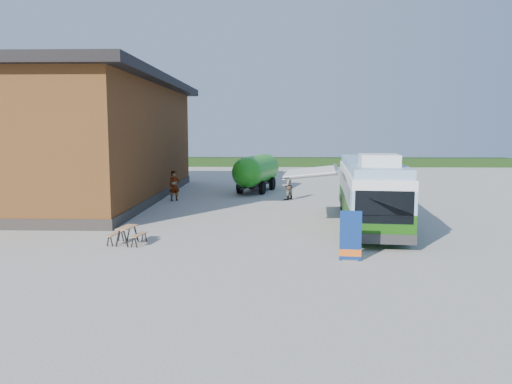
{
  "coord_description": "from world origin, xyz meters",
  "views": [
    {
      "loc": [
        0.36,
        -20.76,
        4.33
      ],
      "look_at": [
        -0.38,
        2.41,
        1.4
      ],
      "focal_mm": 35.0,
      "sensor_mm": 36.0,
      "label": 1
    }
  ],
  "objects_px": {
    "banner": "(350,240)",
    "picnic_table": "(127,231)",
    "slurry_tanker": "(257,171)",
    "bus": "(370,189)",
    "person_b": "(287,186)",
    "person_a": "(174,186)"
  },
  "relations": [
    {
      "from": "picnic_table",
      "to": "person_b",
      "type": "bearing_deg",
      "value": 72.13
    },
    {
      "from": "banner",
      "to": "slurry_tanker",
      "type": "xyz_separation_m",
      "value": [
        -3.65,
        18.4,
        0.76
      ]
    },
    {
      "from": "picnic_table",
      "to": "bus",
      "type": "bearing_deg",
      "value": 34.28
    },
    {
      "from": "bus",
      "to": "slurry_tanker",
      "type": "distance_m",
      "value": 13.0
    },
    {
      "from": "person_a",
      "to": "slurry_tanker",
      "type": "height_order",
      "value": "slurry_tanker"
    },
    {
      "from": "person_a",
      "to": "banner",
      "type": "bearing_deg",
      "value": -93.04
    },
    {
      "from": "person_b",
      "to": "bus",
      "type": "bearing_deg",
      "value": 63.98
    },
    {
      "from": "banner",
      "to": "picnic_table",
      "type": "bearing_deg",
      "value": 170.7
    },
    {
      "from": "bus",
      "to": "person_a",
      "type": "xyz_separation_m",
      "value": [
        -10.39,
        7.08,
        -0.69
      ]
    },
    {
      "from": "person_b",
      "to": "slurry_tanker",
      "type": "distance_m",
      "value": 4.63
    },
    {
      "from": "banner",
      "to": "picnic_table",
      "type": "height_order",
      "value": "banner"
    },
    {
      "from": "banner",
      "to": "person_a",
      "type": "xyz_separation_m",
      "value": [
        -8.51,
        13.72,
        0.23
      ]
    },
    {
      "from": "picnic_table",
      "to": "slurry_tanker",
      "type": "bearing_deg",
      "value": 84.72
    },
    {
      "from": "person_a",
      "to": "slurry_tanker",
      "type": "distance_m",
      "value": 6.77
    },
    {
      "from": "person_b",
      "to": "slurry_tanker",
      "type": "relative_size",
      "value": 0.27
    },
    {
      "from": "slurry_tanker",
      "to": "bus",
      "type": "bearing_deg",
      "value": -50.31
    },
    {
      "from": "person_b",
      "to": "slurry_tanker",
      "type": "height_order",
      "value": "slurry_tanker"
    },
    {
      "from": "banner",
      "to": "person_a",
      "type": "distance_m",
      "value": 16.15
    },
    {
      "from": "banner",
      "to": "slurry_tanker",
      "type": "bearing_deg",
      "value": 106.73
    },
    {
      "from": "picnic_table",
      "to": "person_b",
      "type": "xyz_separation_m",
      "value": [
        6.37,
        12.13,
        0.38
      ]
    },
    {
      "from": "bus",
      "to": "banner",
      "type": "height_order",
      "value": "bus"
    },
    {
      "from": "picnic_table",
      "to": "person_b",
      "type": "relative_size",
      "value": 0.77
    }
  ]
}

